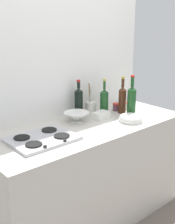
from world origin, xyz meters
name	(u,v)px	position (x,y,z in m)	size (l,w,h in m)	color
ground_plane	(88,217)	(0.00, 0.00, 0.00)	(6.00, 6.00, 0.00)	#6B6056
counter_block	(88,174)	(0.00, 0.00, 0.45)	(1.80, 0.70, 0.90)	beige
backsplash_panel	(59,75)	(0.00, 0.38, 1.28)	(1.90, 0.06, 2.56)	white
stovetop_hob	(42,139)	(-0.46, -0.02, 0.91)	(0.48, 0.37, 0.04)	#B2B2B7
plate_stack	(131,119)	(0.36, -0.16, 0.92)	(0.21, 0.20, 0.05)	white
wine_bottle_leftmost	(104,101)	(0.35, 0.16, 1.02)	(0.08, 0.08, 0.33)	#19471E
wine_bottle_mid_left	(79,101)	(0.13, 0.27, 1.03)	(0.08, 0.08, 0.33)	black
wine_bottle_mid_right	(132,100)	(0.49, -0.05, 1.04)	(0.08, 0.08, 0.37)	#19471E
wine_bottle_rightmost	(122,99)	(0.49, 0.06, 1.03)	(0.07, 0.07, 0.34)	#472314
mixing_bowl	(77,117)	(-0.01, 0.13, 0.95)	(0.22, 0.22, 0.09)	white
butter_dish	(101,115)	(0.22, 0.07, 0.93)	(0.15, 0.10, 0.06)	white
utensil_crock	(91,107)	(0.26, 0.26, 0.96)	(0.10, 0.10, 0.29)	silver
condiment_jar_front	(124,106)	(0.57, 0.12, 0.94)	(0.06, 0.06, 0.07)	#9E998C
condiment_jar_rear	(116,107)	(0.49, 0.15, 0.94)	(0.06, 0.06, 0.07)	#66384C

